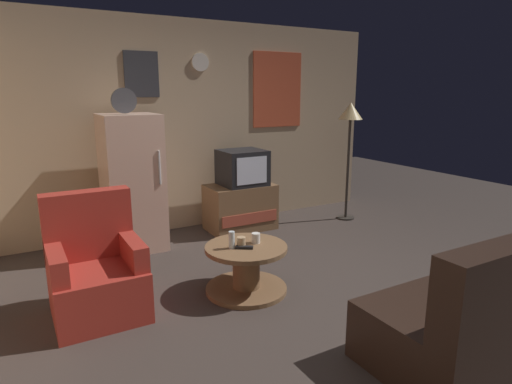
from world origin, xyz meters
name	(u,v)px	position (x,y,z in m)	size (l,w,h in m)	color
ground_plane	(309,296)	(0.00, 0.00, 0.00)	(12.00, 12.00, 0.00)	#3D332D
wall_with_art	(198,126)	(0.01, 2.45, 1.30)	(5.20, 0.12, 2.59)	tan
fridge	(132,183)	(-0.98, 1.95, 0.75)	(0.60, 0.62, 1.77)	beige
tv_stand	(240,207)	(0.37, 1.98, 0.29)	(0.84, 0.53, 0.58)	brown
crt_tv	(242,167)	(0.40, 1.98, 0.80)	(0.54, 0.51, 0.44)	black
standing_lamp	(350,120)	(1.86, 1.67, 1.36)	(0.32, 0.32, 1.59)	#332D28
coffee_table	(246,269)	(-0.42, 0.36, 0.21)	(0.72, 0.72, 0.42)	brown
wine_glass	(232,240)	(-0.56, 0.37, 0.50)	(0.05, 0.05, 0.15)	silver
mug_ceramic_white	(256,238)	(-0.31, 0.39, 0.47)	(0.08, 0.08, 0.09)	silver
mug_ceramic_tan	(241,242)	(-0.47, 0.36, 0.47)	(0.08, 0.08, 0.09)	tan
remote_control	(244,247)	(-0.47, 0.31, 0.44)	(0.15, 0.04, 0.02)	black
armchair	(96,273)	(-1.63, 0.62, 0.34)	(0.68, 0.68, 0.96)	#A52D23
couch	(493,312)	(0.55, -1.28, 0.31)	(1.70, 0.80, 0.92)	black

